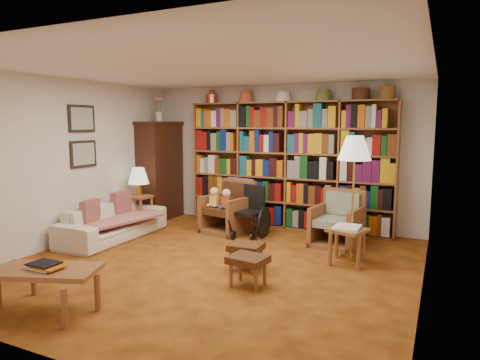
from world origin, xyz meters
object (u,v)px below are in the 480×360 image
Objects in this scene: sofa at (113,222)px; floor_lamp at (355,153)px; footstool_a at (246,249)px; footstool_b at (248,262)px; side_table_lamp at (139,204)px; armchair_sage at (338,224)px; armchair_leather at (230,210)px; wheelchair at (251,213)px; side_table_papers at (347,234)px; coffee_table at (46,274)px.

floor_lamp is (3.62, 0.60, 1.16)m from sofa.
footstool_a is 0.52m from footstool_b.
footstool_b is (2.76, -0.91, 0.01)m from sofa.
sofa is at bearing -82.65° from side_table_lamp.
armchair_sage is 2.00× the size of footstool_a.
armchair_sage is at bearing 75.69° from footstool_b.
wheelchair is at bearing -18.13° from armchair_leather.
side_table_lamp is at bearing -172.78° from armchair_sage.
sofa is 1.91m from armchair_leather.
sofa reaches higher than side_table_papers.
wheelchair is 1.64m from footstool_a.
floor_lamp is 1.90m from footstool_a.
armchair_sage is at bearing 110.23° from side_table_papers.
sofa is 3.85m from floor_lamp.
coffee_table is (-0.68, -3.41, -0.00)m from wheelchair.
side_table_papers is (3.61, 0.36, 0.12)m from sofa.
footstool_b is at bearing -30.42° from side_table_lamp.
side_table_lamp is 0.68× the size of armchair_sage.
footstool_b is (-0.86, -1.50, -1.15)m from floor_lamp.
wheelchair is at bearing 164.15° from floor_lamp.
side_table_lamp is 3.87m from floor_lamp.
floor_lamp is at bearing 50.89° from coffee_table.
coffee_table is (-0.20, -3.56, 0.01)m from armchair_leather.
sofa is 1.13× the size of floor_lamp.
side_table_papers reaches higher than footstool_a.
wheelchair reaches higher than side_table_lamp.
armchair_sage is (3.30, 1.21, 0.04)m from sofa.
sofa reaches higher than footstool_a.
footstool_a is (1.08, -1.68, -0.08)m from armchair_leather.
floor_lamp reaches higher than armchair_leather.
armchair_sage is at bearing 59.83° from coffee_table.
wheelchair is (-1.38, -0.13, 0.06)m from armchair_sage.
armchair_sage reaches higher than side_table_lamp.
wheelchair is 2.00× the size of footstool_a.
wheelchair is 1.52× the size of side_table_papers.
wheelchair is 0.75× the size of coffee_table.
side_table_lamp reaches higher than sofa.
armchair_sage reaches higher than footstool_b.
sofa is 2.56m from footstool_a.
footstool_b is (-0.85, -1.26, -0.11)m from side_table_papers.
armchair_leather is (1.45, 1.23, 0.09)m from sofa.
floor_lamp is 3.67× the size of footstool_b.
armchair_leather is at bearing 121.53° from footstool_b.
floor_lamp reaches higher than armchair_sage.
sofa is 2.64m from coffee_table.
wheelchair is 2.16m from footstool_b.
side_table_papers is 1.36m from footstool_a.
footstool_b is (2.86, -1.68, -0.13)m from side_table_lamp.
side_table_papers is at bearing -85.31° from sofa.
footstool_a is 2.28m from coffee_table.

